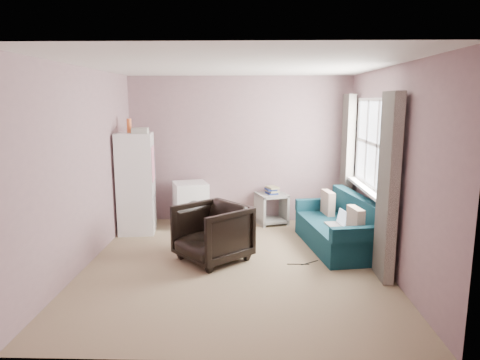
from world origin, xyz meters
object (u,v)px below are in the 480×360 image
(side_table, at_px, (271,206))
(sofa, at_px, (340,229))
(washing_machine, at_px, (191,204))
(fridge, at_px, (136,183))
(armchair, at_px, (212,230))

(side_table, relative_size, sofa, 0.36)
(washing_machine, bearing_deg, fridge, -176.20)
(washing_machine, xyz_separation_m, side_table, (1.36, 0.21, -0.09))
(armchair, distance_m, side_table, 1.96)
(armchair, bearing_deg, sofa, 64.06)
(armchair, height_order, fridge, fridge)
(armchair, relative_size, sofa, 0.46)
(washing_machine, relative_size, sofa, 0.42)
(armchair, relative_size, side_table, 1.28)
(armchair, xyz_separation_m, washing_machine, (-0.51, 1.55, -0.02))
(washing_machine, distance_m, sofa, 2.51)
(washing_machine, height_order, sofa, sofa)
(armchair, xyz_separation_m, sofa, (1.79, 0.55, -0.14))
(side_table, height_order, sofa, sofa)
(armchair, xyz_separation_m, fridge, (-1.32, 1.21, 0.40))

